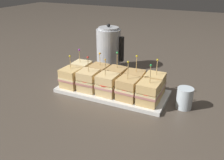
{
  "coord_description": "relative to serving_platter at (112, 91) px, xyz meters",
  "views": [
    {
      "loc": [
        0.43,
        -0.93,
        0.53
      ],
      "look_at": [
        0.0,
        0.0,
        0.07
      ],
      "focal_mm": 38.0,
      "sensor_mm": 36.0,
      "label": 1
    }
  ],
  "objects": [
    {
      "name": "ground_plane",
      "position": [
        0.0,
        0.0,
        -0.01
      ],
      "size": [
        6.0,
        6.0,
        0.0
      ],
      "primitive_type": "plane",
      "color": "#4C4238"
    },
    {
      "name": "sandwich_front_far_right",
      "position": [
        0.19,
        -0.05,
        0.06
      ],
      "size": [
        0.09,
        0.09,
        0.18
      ],
      "color": "tan",
      "rests_on": "serving_platter"
    },
    {
      "name": "drinking_glass",
      "position": [
        0.34,
        0.01,
        0.04
      ],
      "size": [
        0.07,
        0.07,
        0.09
      ],
      "color": "silver",
      "rests_on": "ground_plane"
    },
    {
      "name": "serving_platter",
      "position": [
        0.0,
        0.0,
        0.0
      ],
      "size": [
        0.53,
        0.22,
        0.02
      ],
      "color": "silver",
      "rests_on": "ground_plane"
    },
    {
      "name": "sandwich_back_left",
      "position": [
        -0.1,
        0.05,
        0.06
      ],
      "size": [
        0.09,
        0.09,
        0.16
      ],
      "color": "tan",
      "rests_on": "serving_platter"
    },
    {
      "name": "kettle_steel",
      "position": [
        -0.16,
        0.29,
        0.11
      ],
      "size": [
        0.16,
        0.14,
        0.27
      ],
      "color": "#B7BABF",
      "rests_on": "ground_plane"
    },
    {
      "name": "sandwich_front_right",
      "position": [
        0.1,
        -0.05,
        0.06
      ],
      "size": [
        0.1,
        0.1,
        0.18
      ],
      "color": "tan",
      "rests_on": "serving_platter"
    },
    {
      "name": "sandwich_front_far_left",
      "position": [
        -0.2,
        -0.05,
        0.06
      ],
      "size": [
        0.1,
        0.1,
        0.16
      ],
      "color": "tan",
      "rests_on": "serving_platter"
    },
    {
      "name": "sandwich_front_left",
      "position": [
        -0.1,
        -0.05,
        0.06
      ],
      "size": [
        0.09,
        0.09,
        0.17
      ],
      "color": "#DBB77A",
      "rests_on": "serving_platter"
    },
    {
      "name": "sandwich_back_center",
      "position": [
        0.0,
        0.05,
        0.06
      ],
      "size": [
        0.09,
        0.09,
        0.17
      ],
      "color": "tan",
      "rests_on": "serving_platter"
    },
    {
      "name": "sandwich_front_center",
      "position": [
        0.0,
        -0.05,
        0.06
      ],
      "size": [
        0.09,
        0.09,
        0.17
      ],
      "color": "#DBB77A",
      "rests_on": "serving_platter"
    },
    {
      "name": "sandwich_back_right",
      "position": [
        0.1,
        0.05,
        0.06
      ],
      "size": [
        0.09,
        0.09,
        0.17
      ],
      "color": "tan",
      "rests_on": "serving_platter"
    },
    {
      "name": "sandwich_back_far_left",
      "position": [
        -0.2,
        0.05,
        0.06
      ],
      "size": [
        0.09,
        0.09,
        0.16
      ],
      "color": "beige",
      "rests_on": "serving_platter"
    },
    {
      "name": "sandwich_back_far_right",
      "position": [
        0.19,
        0.05,
        0.06
      ],
      "size": [
        0.09,
        0.09,
        0.17
      ],
      "color": "tan",
      "rests_on": "serving_platter"
    }
  ]
}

